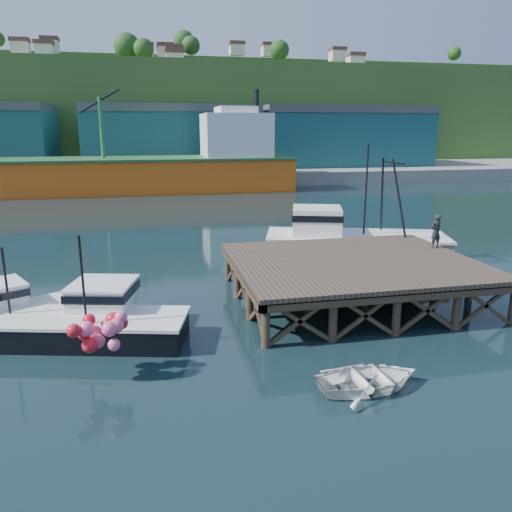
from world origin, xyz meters
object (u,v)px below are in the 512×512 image
object	(u,v)px
trawler	(352,240)
dockworker	(436,231)
dinghy	(369,379)
boat_black	(97,319)
boat_navy	(5,315)

from	to	relation	value
trawler	dockworker	world-z (taller)	trawler
dinghy	dockworker	distance (m)	13.42
trawler	dockworker	xyz separation A→B (m)	(2.70, -5.08, 1.49)
dinghy	dockworker	bearing A→B (deg)	-43.33
boat_black	trawler	distance (m)	17.50
dinghy	dockworker	size ratio (longest dim) A/B	1.93
dinghy	boat_black	bearing A→B (deg)	52.62
trawler	dinghy	bearing A→B (deg)	-93.64
boat_black	trawler	world-z (taller)	trawler
boat_black	dinghy	size ratio (longest dim) A/B	2.22
boat_black	boat_navy	bearing A→B (deg)	172.31
trawler	dinghy	size ratio (longest dim) A/B	3.35
trawler	dinghy	xyz separation A→B (m)	(-5.75, -15.15, -1.20)
boat_navy	trawler	distance (m)	20.36
boat_navy	trawler	world-z (taller)	trawler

